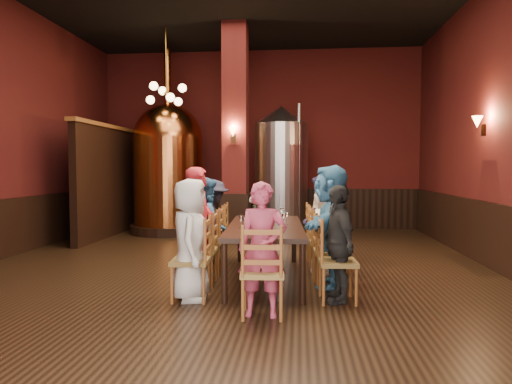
# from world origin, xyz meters

# --- Properties ---
(room) EXTENTS (10.00, 10.02, 4.50)m
(room) POSITION_xyz_m (0.00, 0.00, 2.25)
(room) COLOR black
(room) RESTS_ON ground
(wainscot_right) EXTENTS (0.08, 9.90, 1.00)m
(wainscot_right) POSITION_xyz_m (3.96, 0.00, 0.50)
(wainscot_right) COLOR black
(wainscot_right) RESTS_ON ground
(wainscot_back) EXTENTS (7.90, 0.08, 1.00)m
(wainscot_back) POSITION_xyz_m (0.00, 4.96, 0.50)
(wainscot_back) COLOR black
(wainscot_back) RESTS_ON ground
(column) EXTENTS (0.58, 0.58, 4.50)m
(column) POSITION_xyz_m (-0.30, 2.80, 2.25)
(column) COLOR #45130E
(column) RESTS_ON ground
(partition) EXTENTS (0.22, 3.50, 2.40)m
(partition) POSITION_xyz_m (-3.20, 3.20, 1.20)
(partition) COLOR black
(partition) RESTS_ON ground
(pendant_cluster) EXTENTS (0.90, 0.90, 1.70)m
(pendant_cluster) POSITION_xyz_m (-1.80, 2.90, 3.10)
(pendant_cluster) COLOR #A57226
(pendant_cluster) RESTS_ON room
(sconce_wall) EXTENTS (0.20, 0.20, 0.36)m
(sconce_wall) POSITION_xyz_m (3.90, 0.80, 2.20)
(sconce_wall) COLOR black
(sconce_wall) RESTS_ON room
(sconce_column) EXTENTS (0.20, 0.20, 0.36)m
(sconce_column) POSITION_xyz_m (-0.30, 2.50, 2.20)
(sconce_column) COLOR black
(sconce_column) RESTS_ON column
(dining_table) EXTENTS (1.13, 2.45, 0.75)m
(dining_table) POSITION_xyz_m (0.58, -0.49, 0.69)
(dining_table) COLOR black
(dining_table) RESTS_ON ground
(chair_0) EXTENTS (0.48, 0.48, 0.92)m
(chair_0) POSITION_xyz_m (-0.22, -1.53, 0.46)
(chair_0) COLOR brown
(chair_0) RESTS_ON ground
(person_0) EXTENTS (0.55, 0.75, 1.41)m
(person_0) POSITION_xyz_m (-0.22, -1.53, 0.70)
(person_0) COLOR silver
(person_0) RESTS_ON ground
(chair_1) EXTENTS (0.48, 0.48, 0.92)m
(chair_1) POSITION_xyz_m (-0.25, -0.86, 0.46)
(chair_1) COLOR brown
(chair_1) RESTS_ON ground
(person_1) EXTENTS (0.42, 0.59, 1.54)m
(person_1) POSITION_xyz_m (-0.25, -0.86, 0.77)
(person_1) COLOR maroon
(person_1) RESTS_ON ground
(chair_2) EXTENTS (0.48, 0.48, 0.92)m
(chair_2) POSITION_xyz_m (-0.29, -0.20, 0.46)
(chair_2) COLOR brown
(chair_2) RESTS_ON ground
(person_2) EXTENTS (0.54, 0.75, 1.40)m
(person_2) POSITION_xyz_m (-0.29, -0.20, 0.70)
(person_2) COLOR #25507C
(person_2) RESTS_ON ground
(chair_3) EXTENTS (0.48, 0.48, 0.92)m
(chair_3) POSITION_xyz_m (-0.33, 0.46, 0.46)
(chair_3) COLOR brown
(chair_3) RESTS_ON ground
(person_3) EXTENTS (0.79, 0.99, 1.35)m
(person_3) POSITION_xyz_m (-0.33, 0.46, 0.67)
(person_3) COLOR black
(person_3) RESTS_ON ground
(chair_4) EXTENTS (0.48, 0.48, 0.92)m
(chair_4) POSITION_xyz_m (1.48, -1.44, 0.46)
(chair_4) COLOR brown
(chair_4) RESTS_ON ground
(person_4) EXTENTS (0.51, 0.84, 1.34)m
(person_4) POSITION_xyz_m (1.48, -1.44, 0.67)
(person_4) COLOR black
(person_4) RESTS_ON ground
(chair_5) EXTENTS (0.48, 0.48, 0.92)m
(chair_5) POSITION_xyz_m (1.44, -0.77, 0.46)
(chair_5) COLOR brown
(chair_5) RESTS_ON ground
(person_5) EXTENTS (0.72, 1.52, 1.57)m
(person_5) POSITION_xyz_m (1.44, -0.77, 0.79)
(person_5) COLOR #2D5E87
(person_5) RESTS_ON ground
(chair_6) EXTENTS (0.48, 0.48, 0.92)m
(chair_6) POSITION_xyz_m (1.41, -0.11, 0.46)
(chair_6) COLOR brown
(chair_6) RESTS_ON ground
(person_6) EXTENTS (0.57, 0.73, 1.32)m
(person_6) POSITION_xyz_m (1.41, -0.11, 0.66)
(person_6) COLOR silver
(person_6) RESTS_ON ground
(chair_7) EXTENTS (0.48, 0.48, 0.92)m
(chair_7) POSITION_xyz_m (1.37, 0.56, 0.46)
(chair_7) COLOR brown
(chair_7) RESTS_ON ground
(person_7) EXTENTS (0.41, 0.72, 1.42)m
(person_7) POSITION_xyz_m (1.37, 0.56, 0.71)
(person_7) COLOR #231C39
(person_7) RESTS_ON ground
(chair_8) EXTENTS (0.48, 0.48, 0.92)m
(chair_8) POSITION_xyz_m (0.66, -2.03, 0.46)
(chair_8) COLOR brown
(chair_8) RESTS_ON ground
(person_8) EXTENTS (0.51, 0.33, 1.39)m
(person_8) POSITION_xyz_m (0.66, -2.03, 0.70)
(person_8) COLOR #A83854
(person_8) RESTS_ON ground
(copper_kettle) EXTENTS (1.97, 1.97, 4.27)m
(copper_kettle) POSITION_xyz_m (-2.04, 3.81, 1.56)
(copper_kettle) COLOR black
(copper_kettle) RESTS_ON ground
(steel_vessel) EXTENTS (1.44, 1.44, 2.93)m
(steel_vessel) POSITION_xyz_m (0.62, 3.81, 1.47)
(steel_vessel) COLOR #B2B2B7
(steel_vessel) RESTS_ON ground
(rose_vase) EXTENTS (0.22, 0.22, 0.37)m
(rose_vase) POSITION_xyz_m (0.36, 0.45, 0.99)
(rose_vase) COLOR white
(rose_vase) RESTS_ON dining_table
(wine_glass_0) EXTENTS (0.07, 0.07, 0.17)m
(wine_glass_0) POSITION_xyz_m (0.65, -1.41, 0.83)
(wine_glass_0) COLOR white
(wine_glass_0) RESTS_ON dining_table
(wine_glass_1) EXTENTS (0.07, 0.07, 0.17)m
(wine_glass_1) POSITION_xyz_m (0.60, -0.99, 0.83)
(wine_glass_1) COLOR white
(wine_glass_1) RESTS_ON dining_table
(wine_glass_2) EXTENTS (0.07, 0.07, 0.17)m
(wine_glass_2) POSITION_xyz_m (0.29, -0.89, 0.83)
(wine_glass_2) COLOR white
(wine_glass_2) RESTS_ON dining_table
(wine_glass_3) EXTENTS (0.07, 0.07, 0.17)m
(wine_glass_3) POSITION_xyz_m (0.83, -0.58, 0.83)
(wine_glass_3) COLOR white
(wine_glass_3) RESTS_ON dining_table
(wine_glass_4) EXTENTS (0.07, 0.07, 0.17)m
(wine_glass_4) POSITION_xyz_m (0.37, -1.15, 0.83)
(wine_glass_4) COLOR white
(wine_glass_4) RESTS_ON dining_table
(wine_glass_5) EXTENTS (0.07, 0.07, 0.17)m
(wine_glass_5) POSITION_xyz_m (0.77, 0.27, 0.83)
(wine_glass_5) COLOR white
(wine_glass_5) RESTS_ON dining_table
(wine_glass_6) EXTENTS (0.07, 0.07, 0.17)m
(wine_glass_6) POSITION_xyz_m (0.86, -0.44, 0.83)
(wine_glass_6) COLOR white
(wine_glass_6) RESTS_ON dining_table
(wine_glass_7) EXTENTS (0.07, 0.07, 0.17)m
(wine_glass_7) POSITION_xyz_m (0.48, 0.13, 0.83)
(wine_glass_7) COLOR white
(wine_glass_7) RESTS_ON dining_table
(wine_glass_8) EXTENTS (0.07, 0.07, 0.17)m
(wine_glass_8) POSITION_xyz_m (0.33, -0.14, 0.83)
(wine_glass_8) COLOR white
(wine_glass_8) RESTS_ON dining_table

